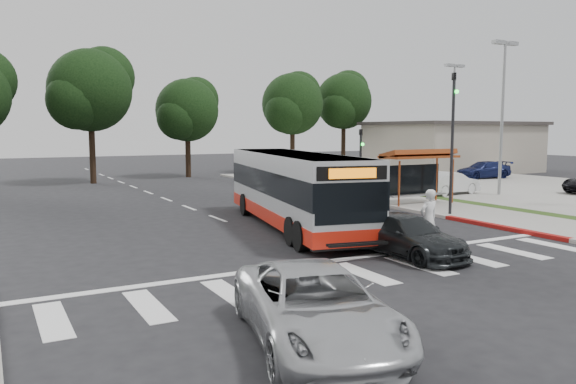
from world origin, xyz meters
TOP-DOWN VIEW (x-y plane):
  - ground at (0.00, 0.00)m, footprint 140.00×140.00m
  - sidewalk_east at (11.00, 8.00)m, footprint 4.00×40.00m
  - curb_east at (9.00, 8.00)m, footprint 0.30×40.00m
  - curb_east_red at (9.00, -2.00)m, footprint 0.32×6.00m
  - parking_lot at (23.00, 10.00)m, footprint 18.00×36.00m
  - commercial_building at (30.00, 22.00)m, footprint 14.00×10.00m
  - building_roof_cap at (30.00, 22.00)m, footprint 14.60×10.60m
  - crosswalk_ladder at (0.00, -5.00)m, footprint 18.00×2.60m
  - bus_shelter at (10.80, 5.10)m, footprint 4.20×1.60m
  - traffic_signal_ne_tall at (9.60, 1.49)m, footprint 0.18×0.37m
  - traffic_signal_ne_short at (9.60, 8.49)m, footprint 0.18×0.37m
  - lot_light_front at (18.00, 6.00)m, footprint 1.90×0.35m
  - lot_light_mid at (24.00, 16.00)m, footprint 1.90×0.35m
  - tree_ne_a at (16.08, 28.06)m, footprint 6.16×5.74m
  - tree_ne_b at (23.08, 30.06)m, footprint 6.16×5.74m
  - tree_north_a at (-1.92, 26.07)m, footprint 6.60×6.15m
  - tree_north_b at (6.07, 28.06)m, footprint 5.72×5.33m
  - transit_bus at (1.92, 2.44)m, footprint 4.78×11.93m
  - pedestrian at (3.92, -3.26)m, footprint 0.75×0.51m
  - dark_sedan at (2.50, -3.83)m, footprint 2.00×4.51m
  - silver_suv_south at (-3.85, -8.74)m, footprint 3.57×5.57m
  - parked_car_1 at (15.50, 7.52)m, footprint 4.21×1.82m
  - parked_car_3 at (25.99, 14.53)m, footprint 4.85×2.44m

SIDE VIEW (x-z plane):
  - ground at x=0.00m, z-range 0.00..0.00m
  - crosswalk_ladder at x=0.00m, z-range 0.00..0.01m
  - parking_lot at x=23.00m, z-range 0.00..0.10m
  - sidewalk_east at x=11.00m, z-range 0.00..0.12m
  - curb_east at x=9.00m, z-range 0.00..0.15m
  - curb_east_red at x=9.00m, z-range 0.00..0.15m
  - dark_sedan at x=2.50m, z-range 0.00..1.29m
  - silver_suv_south at x=-3.85m, z-range 0.00..1.43m
  - parked_car_1 at x=15.50m, z-range 0.10..1.45m
  - parked_car_3 at x=25.99m, z-range 0.10..1.45m
  - pedestrian at x=3.92m, z-range 0.00..1.99m
  - transit_bus at x=1.92m, z-range 0.00..3.01m
  - commercial_building at x=30.00m, z-range 0.00..4.40m
  - bus_shelter at x=10.80m, z-range 0.92..3.78m
  - traffic_signal_ne_short at x=9.60m, z-range 0.48..4.48m
  - traffic_signal_ne_tall at x=9.60m, z-range 0.63..7.13m
  - building_roof_cap at x=30.00m, z-range 4.40..4.70m
  - tree_north_b at x=6.07m, z-range 1.45..9.88m
  - lot_light_front at x=18.00m, z-range 1.40..10.41m
  - lot_light_mid at x=24.00m, z-range 1.40..10.41m
  - tree_ne_a at x=16.08m, z-range 1.74..11.04m
  - tree_ne_b at x=23.08m, z-range 1.91..11.93m
  - tree_north_a at x=-1.92m, z-range 1.84..12.01m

